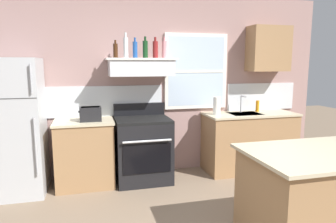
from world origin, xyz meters
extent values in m
cube|color=gray|center=(0.00, 2.23, 1.35)|extent=(5.40, 0.06, 2.70)
cube|color=silver|center=(-1.15, 2.19, 1.13)|extent=(2.50, 0.02, 0.44)
cube|color=silver|center=(1.80, 2.19, 1.13)|extent=(1.20, 0.02, 0.44)
cube|color=white|center=(0.65, 2.18, 1.55)|extent=(1.00, 0.04, 1.15)
cube|color=silver|center=(0.65, 2.17, 1.55)|extent=(0.90, 0.01, 1.05)
cube|color=white|center=(0.65, 2.16, 1.55)|extent=(0.90, 0.02, 0.04)
cube|color=#B7BABC|center=(-1.90, 1.84, 0.87)|extent=(0.70, 0.68, 1.74)
cube|color=#333333|center=(-1.90, 1.50, 1.27)|extent=(0.69, 0.00, 0.01)
cylinder|color=#A5A8AD|center=(-1.60, 1.47, 0.70)|extent=(0.02, 0.02, 0.70)
cylinder|color=#A5A8AD|center=(-1.60, 1.47, 1.51)|extent=(0.02, 0.02, 0.33)
cube|color=#9E754C|center=(-1.05, 1.90, 0.44)|extent=(0.76, 0.60, 0.88)
cube|color=#C6B793|center=(-1.05, 1.90, 0.90)|extent=(0.79, 0.63, 0.03)
cube|color=black|center=(-0.96, 1.84, 1.01)|extent=(0.28, 0.20, 0.19)
cube|color=black|center=(-0.96, 1.84, 1.09)|extent=(0.24, 0.16, 0.01)
cube|color=black|center=(-1.10, 1.84, 1.04)|extent=(0.02, 0.03, 0.02)
cube|color=black|center=(-0.25, 1.86, 0.43)|extent=(0.76, 0.64, 0.87)
cube|color=black|center=(-0.25, 1.86, 0.89)|extent=(0.76, 0.64, 0.04)
cube|color=black|center=(-0.25, 2.15, 1.00)|extent=(0.76, 0.06, 0.18)
cube|color=black|center=(-0.25, 1.54, 0.42)|extent=(0.65, 0.01, 0.40)
cylinder|color=silver|center=(-0.25, 1.50, 0.67)|extent=(0.65, 0.03, 0.03)
cube|color=silver|center=(-0.25, 1.96, 1.61)|extent=(0.88, 0.48, 0.22)
cube|color=#262628|center=(-0.25, 1.74, 1.53)|extent=(0.75, 0.02, 0.04)
cube|color=white|center=(-0.25, 1.96, 1.73)|extent=(0.96, 0.52, 0.02)
cylinder|color=#381E0F|center=(-0.60, 1.90, 1.84)|extent=(0.06, 0.06, 0.19)
cylinder|color=#381E0F|center=(-0.60, 1.90, 1.96)|extent=(0.03, 0.03, 0.05)
cylinder|color=silver|center=(-0.45, 1.97, 1.88)|extent=(0.06, 0.06, 0.28)
cylinder|color=silver|center=(-0.45, 1.97, 2.06)|extent=(0.03, 0.03, 0.07)
cylinder|color=#1E478C|center=(-0.32, 1.98, 1.86)|extent=(0.07, 0.07, 0.22)
cylinder|color=#1E478C|center=(-0.32, 1.98, 2.00)|extent=(0.03, 0.03, 0.06)
cylinder|color=#143819|center=(-0.18, 1.97, 1.86)|extent=(0.07, 0.07, 0.24)
cylinder|color=#143819|center=(-0.18, 1.97, 2.01)|extent=(0.03, 0.03, 0.06)
cylinder|color=maroon|center=(-0.04, 1.96, 1.86)|extent=(0.07, 0.07, 0.23)
cylinder|color=maroon|center=(-0.04, 1.96, 2.01)|extent=(0.03, 0.03, 0.06)
cylinder|color=#C67F84|center=(0.09, 1.93, 1.86)|extent=(0.07, 0.07, 0.24)
cylinder|color=#C67F84|center=(0.09, 1.93, 2.01)|extent=(0.03, 0.03, 0.06)
cube|color=#9E754C|center=(1.45, 1.90, 0.44)|extent=(1.40, 0.60, 0.88)
cube|color=#C6B793|center=(1.45, 1.90, 0.90)|extent=(1.43, 0.63, 0.03)
cube|color=#B7BABC|center=(1.35, 1.88, 0.90)|extent=(0.48, 0.36, 0.01)
cylinder|color=silver|center=(1.35, 2.02, 1.05)|extent=(0.03, 0.03, 0.28)
cylinder|color=silver|center=(1.35, 1.94, 1.17)|extent=(0.02, 0.16, 0.02)
cylinder|color=white|center=(0.89, 1.90, 1.04)|extent=(0.11, 0.11, 0.27)
cylinder|color=orange|center=(1.63, 2.00, 1.00)|extent=(0.06, 0.06, 0.18)
cube|color=#9E754C|center=(1.04, -0.15, 0.44)|extent=(1.32, 0.82, 0.88)
cube|color=#C6B793|center=(1.04, -0.15, 0.90)|extent=(1.40, 0.90, 0.03)
cube|color=#9E754C|center=(1.80, 2.04, 1.90)|extent=(0.64, 0.32, 0.70)
camera|label=1|loc=(-0.95, -2.31, 1.67)|focal=32.61mm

